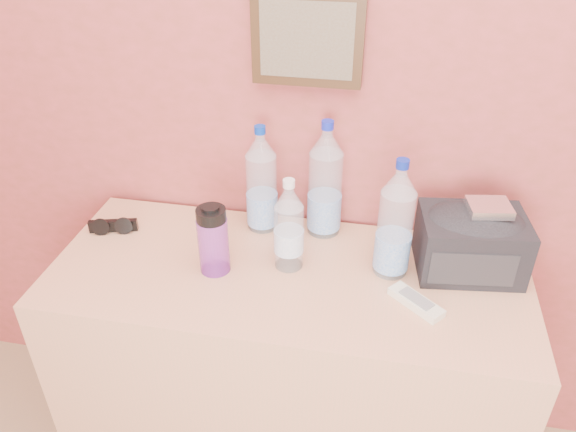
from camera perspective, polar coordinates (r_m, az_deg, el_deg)
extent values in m
plane|color=#B24449|center=(1.57, 11.74, 15.19)|extent=(4.00, 0.00, 4.00)
cube|color=tan|center=(1.86, -0.05, -15.75)|extent=(1.33, 0.55, 0.83)
cylinder|color=white|center=(1.65, 3.79, 3.11)|extent=(0.10, 0.10, 0.32)
cylinder|color=#1424B9|center=(1.57, 4.05, 9.22)|extent=(0.03, 0.03, 0.02)
cylinder|color=silver|center=(1.68, -2.71, 3.18)|extent=(0.09, 0.09, 0.29)
cylinder|color=#0832A6|center=(1.60, -2.87, 8.75)|extent=(0.03, 0.03, 0.02)
cylinder|color=silver|center=(1.51, 10.82, -0.93)|extent=(0.09, 0.09, 0.30)
cylinder|color=#0D2193|center=(1.42, 11.58, 5.22)|extent=(0.03, 0.03, 0.02)
cylinder|color=silver|center=(1.52, 0.08, -1.44)|extent=(0.08, 0.08, 0.24)
cylinder|color=silver|center=(1.45, 0.09, 3.33)|extent=(0.03, 0.03, 0.02)
cylinder|color=purple|center=(1.54, -7.57, -2.95)|extent=(0.08, 0.08, 0.16)
cylinder|color=black|center=(1.49, -7.85, 0.27)|extent=(0.08, 0.08, 0.04)
cube|color=silver|center=(1.49, 12.87, -8.52)|extent=(0.15, 0.14, 0.02)
cube|color=silver|center=(1.56, 19.75, 0.81)|extent=(0.12, 0.11, 0.02)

